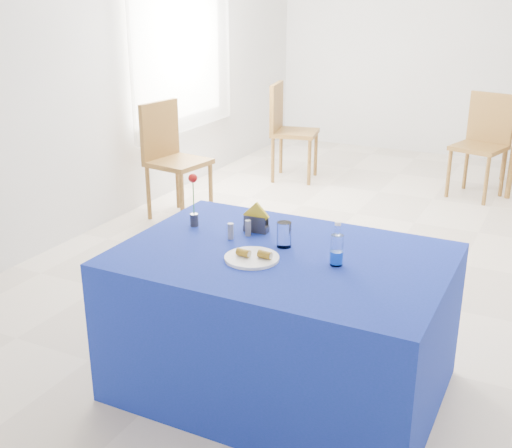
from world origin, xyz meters
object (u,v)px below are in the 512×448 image
at_px(blue_table, 281,322).
at_px(chair_win_b, 287,125).
at_px(plate, 252,258).
at_px(chair_bg_left, 484,138).
at_px(chair_win_a, 170,152).
at_px(water_bottle, 337,251).

xyz_separation_m(blue_table, chair_win_b, (-1.60, 3.66, 0.22)).
relative_size(plate, chair_bg_left, 0.26).
bearing_deg(chair_win_b, chair_bg_left, -92.56).
xyz_separation_m(chair_bg_left, chair_win_a, (-2.44, -1.94, 0.01)).
bearing_deg(chair_win_b, blue_table, -168.11).
bearing_deg(chair_win_a, blue_table, -127.14).
distance_m(blue_table, chair_bg_left, 4.01).
bearing_deg(chair_bg_left, water_bottle, -75.96).
xyz_separation_m(plate, chair_bg_left, (0.51, 4.12, -0.18)).
relative_size(chair_bg_left, chair_win_a, 0.98).
bearing_deg(blue_table, water_bottle, -2.89).
distance_m(blue_table, chair_win_b, 4.00).
height_order(chair_win_a, chair_win_b, chair_win_a).
bearing_deg(chair_win_a, plate, -130.41).
distance_m(plate, blue_table, 0.42).
distance_m(water_bottle, chair_bg_left, 4.01).
bearing_deg(water_bottle, plate, -162.76).
distance_m(blue_table, water_bottle, 0.53).
xyz_separation_m(chair_bg_left, chair_win_b, (-2.01, -0.32, 0.01)).
bearing_deg(plate, water_bottle, 17.24).
xyz_separation_m(plate, water_bottle, (0.38, 0.12, 0.06)).
bearing_deg(plate, blue_table, 52.75).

